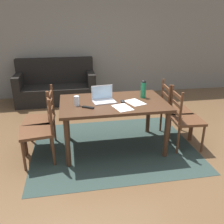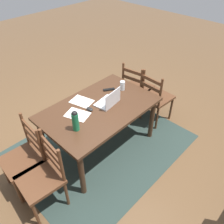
{
  "view_description": "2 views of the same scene",
  "coord_description": "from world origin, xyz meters",
  "px_view_note": "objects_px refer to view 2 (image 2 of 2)",
  "views": [
    {
      "loc": [
        -0.62,
        -3.28,
        1.9
      ],
      "look_at": [
        -0.01,
        0.04,
        0.57
      ],
      "focal_mm": 38.66,
      "sensor_mm": 36.0,
      "label": 1
    },
    {
      "loc": [
        1.64,
        1.81,
        2.6
      ],
      "look_at": [
        -0.11,
        0.13,
        0.67
      ],
      "focal_mm": 36.94,
      "sensor_mm": 36.0,
      "label": 2
    }
  ],
  "objects_px": {
    "dining_table": "(99,112)",
    "tv_remote": "(109,90)",
    "water_bottle": "(75,120)",
    "drinking_glass": "(122,86)",
    "chair_right_far": "(43,177)",
    "laptop": "(109,101)",
    "chair_left_near": "(137,88)",
    "chair_right_near": "(25,158)",
    "computer_mouse": "(90,109)",
    "chair_left_far": "(155,97)"
  },
  "relations": [
    {
      "from": "dining_table",
      "to": "tv_remote",
      "type": "xyz_separation_m",
      "value": [
        -0.39,
        -0.19,
        0.1
      ]
    },
    {
      "from": "water_bottle",
      "to": "drinking_glass",
      "type": "height_order",
      "value": "water_bottle"
    },
    {
      "from": "chair_right_far",
      "to": "tv_remote",
      "type": "bearing_deg",
      "value": -164.81
    },
    {
      "from": "water_bottle",
      "to": "tv_remote",
      "type": "relative_size",
      "value": 1.61
    },
    {
      "from": "tv_remote",
      "to": "chair_right_far",
      "type": "bearing_deg",
      "value": -42.55
    },
    {
      "from": "dining_table",
      "to": "laptop",
      "type": "relative_size",
      "value": 4.46
    },
    {
      "from": "chair_left_near",
      "to": "drinking_glass",
      "type": "xyz_separation_m",
      "value": [
        0.53,
        0.13,
        0.35
      ]
    },
    {
      "from": "chair_left_near",
      "to": "drinking_glass",
      "type": "distance_m",
      "value": 0.65
    },
    {
      "from": "chair_right_far",
      "to": "laptop",
      "type": "height_order",
      "value": "laptop"
    },
    {
      "from": "water_bottle",
      "to": "chair_right_far",
      "type": "bearing_deg",
      "value": 7.84
    },
    {
      "from": "dining_table",
      "to": "drinking_glass",
      "type": "relative_size",
      "value": 11.29
    },
    {
      "from": "chair_right_near",
      "to": "drinking_glass",
      "type": "bearing_deg",
      "value": 175.38
    },
    {
      "from": "chair_right_far",
      "to": "laptop",
      "type": "relative_size",
      "value": 2.74
    },
    {
      "from": "computer_mouse",
      "to": "dining_table",
      "type": "bearing_deg",
      "value": 155.14
    },
    {
      "from": "dining_table",
      "to": "laptop",
      "type": "xyz_separation_m",
      "value": [
        -0.14,
        0.05,
        0.15
      ]
    },
    {
      "from": "chair_right_near",
      "to": "drinking_glass",
      "type": "xyz_separation_m",
      "value": [
        -1.59,
        0.13,
        0.35
      ]
    },
    {
      "from": "drinking_glass",
      "to": "computer_mouse",
      "type": "bearing_deg",
      "value": 1.62
    },
    {
      "from": "dining_table",
      "to": "chair_left_far",
      "type": "height_order",
      "value": "chair_left_far"
    },
    {
      "from": "water_bottle",
      "to": "chair_left_far",
      "type": "bearing_deg",
      "value": 177.32
    },
    {
      "from": "computer_mouse",
      "to": "chair_right_far",
      "type": "bearing_deg",
      "value": 8.72
    },
    {
      "from": "chair_left_far",
      "to": "computer_mouse",
      "type": "xyz_separation_m",
      "value": [
        1.19,
        -0.24,
        0.3
      ]
    },
    {
      "from": "drinking_glass",
      "to": "chair_right_near",
      "type": "bearing_deg",
      "value": -4.62
    },
    {
      "from": "drinking_glass",
      "to": "chair_left_near",
      "type": "bearing_deg",
      "value": -166.66
    },
    {
      "from": "dining_table",
      "to": "drinking_glass",
      "type": "height_order",
      "value": "drinking_glass"
    },
    {
      "from": "water_bottle",
      "to": "drinking_glass",
      "type": "xyz_separation_m",
      "value": [
        -1.02,
        -0.18,
        -0.07
      ]
    },
    {
      "from": "laptop",
      "to": "drinking_glass",
      "type": "relative_size",
      "value": 2.53
    },
    {
      "from": "computer_mouse",
      "to": "tv_remote",
      "type": "xyz_separation_m",
      "value": [
        -0.52,
        -0.15,
        -0.01
      ]
    },
    {
      "from": "computer_mouse",
      "to": "water_bottle",
      "type": "bearing_deg",
      "value": 18.77
    },
    {
      "from": "dining_table",
      "to": "computer_mouse",
      "type": "bearing_deg",
      "value": -18.92
    },
    {
      "from": "computer_mouse",
      "to": "tv_remote",
      "type": "height_order",
      "value": "computer_mouse"
    },
    {
      "from": "chair_right_far",
      "to": "computer_mouse",
      "type": "bearing_deg",
      "value": -165.34
    },
    {
      "from": "chair_right_far",
      "to": "dining_table",
      "type": "bearing_deg",
      "value": -169.39
    },
    {
      "from": "laptop",
      "to": "water_bottle",
      "type": "height_order",
      "value": "water_bottle"
    },
    {
      "from": "chair_right_far",
      "to": "water_bottle",
      "type": "xyz_separation_m",
      "value": [
        -0.57,
        -0.08,
        0.42
      ]
    },
    {
      "from": "chair_left_far",
      "to": "tv_remote",
      "type": "xyz_separation_m",
      "value": [
        0.68,
        -0.39,
        0.29
      ]
    },
    {
      "from": "chair_left_far",
      "to": "water_bottle",
      "type": "xyz_separation_m",
      "value": [
        1.55,
        -0.07,
        0.42
      ]
    },
    {
      "from": "chair_left_far",
      "to": "computer_mouse",
      "type": "distance_m",
      "value": 1.25
    },
    {
      "from": "chair_right_near",
      "to": "chair_left_near",
      "type": "bearing_deg",
      "value": 179.92
    },
    {
      "from": "chair_right_near",
      "to": "laptop",
      "type": "height_order",
      "value": "laptop"
    },
    {
      "from": "chair_left_far",
      "to": "tv_remote",
      "type": "distance_m",
      "value": 0.83
    },
    {
      "from": "chair_left_far",
      "to": "laptop",
      "type": "distance_m",
      "value": 0.99
    },
    {
      "from": "water_bottle",
      "to": "tv_remote",
      "type": "distance_m",
      "value": 0.94
    },
    {
      "from": "drinking_glass",
      "to": "tv_remote",
      "type": "xyz_separation_m",
      "value": [
        0.15,
        -0.13,
        -0.06
      ]
    },
    {
      "from": "drinking_glass",
      "to": "computer_mouse",
      "type": "distance_m",
      "value": 0.66
    },
    {
      "from": "drinking_glass",
      "to": "computer_mouse",
      "type": "xyz_separation_m",
      "value": [
        0.66,
        0.02,
        -0.05
      ]
    },
    {
      "from": "chair_left_far",
      "to": "chair_right_far",
      "type": "xyz_separation_m",
      "value": [
        2.12,
        0.01,
        0.0
      ]
    },
    {
      "from": "chair_right_near",
      "to": "water_bottle",
      "type": "xyz_separation_m",
      "value": [
        -0.57,
        0.31,
        0.42
      ]
    },
    {
      "from": "chair_right_far",
      "to": "chair_left_near",
      "type": "bearing_deg",
      "value": -169.64
    },
    {
      "from": "chair_left_near",
      "to": "water_bottle",
      "type": "relative_size",
      "value": 3.48
    },
    {
      "from": "chair_left_near",
      "to": "chair_right_far",
      "type": "relative_size",
      "value": 1.0
    }
  ]
}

